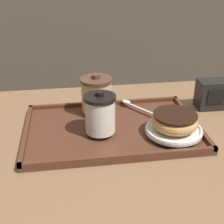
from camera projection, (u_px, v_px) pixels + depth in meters
cafe_table at (120, 176)px, 0.99m from camera, size 0.95×0.75×0.71m
serving_tray at (112, 129)px, 0.93m from camera, size 0.51×0.33×0.02m
coffee_cup_front at (100, 113)px, 0.86m from camera, size 0.09×0.09×0.12m
coffee_cup_rear at (96, 94)px, 0.98m from camera, size 0.10×0.10×0.12m
plate_with_chocolate_donut at (174, 130)px, 0.88m from camera, size 0.16×0.16×0.01m
donut_chocolate_glazed at (175, 121)px, 0.87m from camera, size 0.13×0.13×0.04m
spoon at (130, 104)px, 1.04m from camera, size 0.09×0.12×0.01m
napkin_dispenser at (211, 94)px, 1.06m from camera, size 0.10×0.07×0.10m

